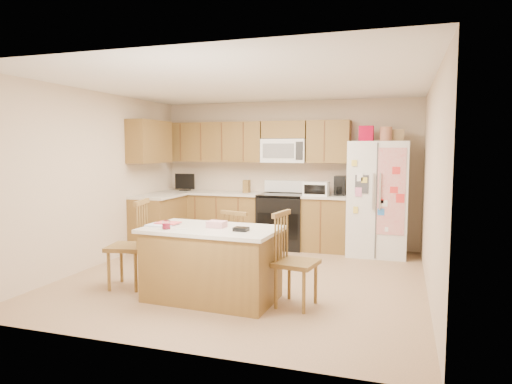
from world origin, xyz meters
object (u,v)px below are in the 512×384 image
(refrigerator, at_px, (378,197))
(windsor_chair_left, at_px, (130,246))
(island, at_px, (212,263))
(stove, at_px, (282,220))
(windsor_chair_back, at_px, (240,249))
(windsor_chair_right, at_px, (294,262))

(refrigerator, height_order, windsor_chair_left, refrigerator)
(island, distance_m, windsor_chair_left, 1.13)
(stove, bearing_deg, refrigerator, -2.30)
(windsor_chair_left, height_order, windsor_chair_back, windsor_chair_left)
(windsor_chair_right, bearing_deg, windsor_chair_back, 143.48)
(windsor_chair_back, bearing_deg, stove, 90.47)
(island, xyz_separation_m, windsor_chair_back, (0.09, 0.69, 0.02))
(refrigerator, bearing_deg, windsor_chair_left, -135.89)
(windsor_chair_back, bearing_deg, refrigerator, 53.61)
(stove, xyz_separation_m, refrigerator, (1.57, -0.06, 0.45))
(stove, bearing_deg, island, -91.49)
(island, bearing_deg, windsor_chair_back, 82.34)
(stove, distance_m, refrigerator, 1.63)
(refrigerator, relative_size, windsor_chair_left, 1.90)
(refrigerator, relative_size, island, 1.33)
(refrigerator, distance_m, island, 3.28)
(island, distance_m, windsor_chair_right, 0.93)
(island, bearing_deg, windsor_chair_left, 174.50)
(island, height_order, windsor_chair_right, windsor_chair_right)
(island, height_order, windsor_chair_left, windsor_chair_left)
(windsor_chair_left, bearing_deg, windsor_chair_back, 25.41)
(stove, xyz_separation_m, windsor_chair_right, (0.85, -2.79, 0.01))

